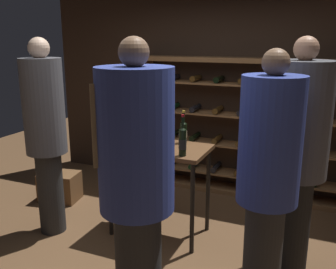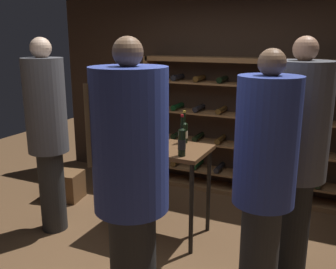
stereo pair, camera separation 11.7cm
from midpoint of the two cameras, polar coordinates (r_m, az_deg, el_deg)
ground_plane at (r=3.87m, az=0.60°, el=-17.65°), size 9.97×9.97×0.00m
back_wall at (r=5.18m, az=9.86°, el=7.31°), size 5.25×0.10×2.86m
wine_rack at (r=5.01m, az=12.24°, el=0.77°), size 2.80×0.32×1.81m
tasting_table at (r=3.91m, az=-0.41°, el=-3.63°), size 1.02×0.60×0.97m
person_guest_khaki at (r=2.86m, az=15.56°, el=-5.55°), size 0.45×0.45×1.99m
person_bystander_red_print at (r=4.08m, az=-17.04°, el=1.00°), size 0.42×0.42×2.06m
person_bystander_dark_jacket at (r=3.36m, az=19.85°, el=-2.13°), size 0.51×0.51×2.07m
person_host_in_suit at (r=2.59m, az=-4.33°, el=-6.15°), size 0.52×0.52×2.07m
wine_crate at (r=5.14m, az=-14.95°, el=-7.41°), size 0.53×0.42×0.37m
wine_bottle_green_slim at (r=3.97m, az=3.31°, el=0.40°), size 0.08×0.08×0.35m
wine_bottle_gold_foil at (r=4.02m, az=-3.80°, el=0.76°), size 0.08×0.08×0.36m
wine_bottle_black_capsule at (r=3.52m, az=3.06°, el=-1.04°), size 0.07×0.07×0.40m
wine_glass_stemmed_left at (r=3.93m, az=-1.32°, el=0.02°), size 0.08×0.08×0.14m
wine_glass_stemmed_right at (r=4.16m, az=-3.13°, el=0.95°), size 0.07×0.07×0.15m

